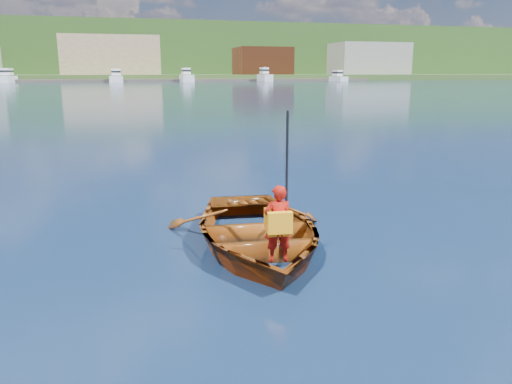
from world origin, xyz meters
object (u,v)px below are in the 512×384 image
object	(u,v)px
dock	(119,81)
marina_yachts	(72,77)
rowboat	(256,231)
child_paddler	(278,223)

from	to	relation	value
dock	marina_yachts	distance (m)	13.19
rowboat	marina_yachts	distance (m)	143.35
child_paddler	dock	size ratio (longest dim) A/B	0.01
rowboat	marina_yachts	xyz separation A→B (m)	(-16.34, 142.41, 1.14)
rowboat	child_paddler	bearing A→B (deg)	-84.75
rowboat	marina_yachts	world-z (taller)	marina_yachts
child_paddler	marina_yachts	size ratio (longest dim) A/B	0.01
marina_yachts	child_paddler	bearing A→B (deg)	-83.46
rowboat	child_paddler	xyz separation A→B (m)	(0.08, -0.91, 0.40)
child_paddler	dock	world-z (taller)	child_paddler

